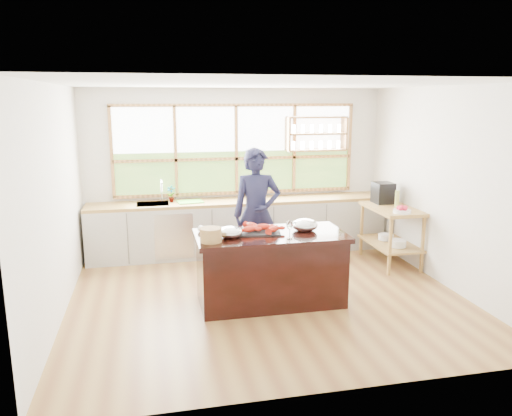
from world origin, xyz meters
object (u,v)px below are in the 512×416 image
object	(u,v)px
wicker_basket	(211,235)
island	(270,268)
espresso_machine	(383,193)
cook	(257,214)

from	to	relation	value
wicker_basket	island	bearing A→B (deg)	14.89
island	espresso_machine	bearing A→B (deg)	33.13
island	espresso_machine	world-z (taller)	espresso_machine
island	wicker_basket	world-z (taller)	wicker_basket
espresso_machine	wicker_basket	xyz separation A→B (m)	(-2.95, -1.63, -0.08)
island	cook	size ratio (longest dim) A/B	0.99
island	wicker_basket	xyz separation A→B (m)	(-0.76, -0.20, 0.53)
wicker_basket	cook	bearing A→B (deg)	55.32
espresso_machine	wicker_basket	distance (m)	3.38
island	cook	xyz separation A→B (m)	(0.03, 0.94, 0.48)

